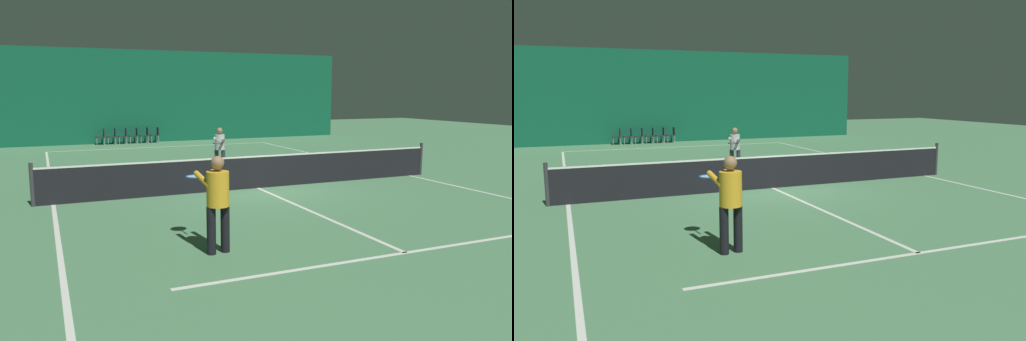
% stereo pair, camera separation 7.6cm
% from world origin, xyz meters
% --- Properties ---
extents(ground_plane, '(60.00, 60.00, 0.00)m').
position_xyz_m(ground_plane, '(0.00, 0.00, 0.00)').
color(ground_plane, '#4C7F56').
extents(backdrop_curtain, '(23.00, 0.12, 4.99)m').
position_xyz_m(backdrop_curtain, '(0.00, 14.71, 2.50)').
color(backdrop_curtain, '#0F5138').
rests_on(backdrop_curtain, ground).
extents(court_line_baseline_far, '(11.00, 0.10, 0.00)m').
position_xyz_m(court_line_baseline_far, '(0.00, 11.90, 0.00)').
color(court_line_baseline_far, silver).
rests_on(court_line_baseline_far, ground).
extents(court_line_service_far, '(8.25, 0.10, 0.00)m').
position_xyz_m(court_line_service_far, '(0.00, 6.40, 0.00)').
color(court_line_service_far, silver).
rests_on(court_line_service_far, ground).
extents(court_line_service_near, '(8.25, 0.10, 0.00)m').
position_xyz_m(court_line_service_near, '(0.00, -6.40, 0.00)').
color(court_line_service_near, silver).
rests_on(court_line_service_near, ground).
extents(court_line_sideline_left, '(0.10, 23.80, 0.00)m').
position_xyz_m(court_line_sideline_left, '(-5.50, 0.00, 0.00)').
color(court_line_sideline_left, silver).
rests_on(court_line_sideline_left, ground).
extents(court_line_sideline_right, '(0.10, 23.80, 0.00)m').
position_xyz_m(court_line_sideline_right, '(5.50, 0.00, 0.00)').
color(court_line_sideline_right, silver).
rests_on(court_line_sideline_right, ground).
extents(court_line_centre, '(0.10, 12.80, 0.00)m').
position_xyz_m(court_line_centre, '(0.00, 0.00, 0.00)').
color(court_line_centre, silver).
rests_on(court_line_centre, ground).
extents(tennis_net, '(12.00, 0.10, 1.07)m').
position_xyz_m(tennis_net, '(0.00, 0.00, 0.51)').
color(tennis_net, black).
rests_on(tennis_net, ground).
extents(player_near, '(0.53, 1.39, 1.69)m').
position_xyz_m(player_near, '(-2.98, -5.08, 0.99)').
color(player_near, black).
rests_on(player_near, ground).
extents(player_far, '(0.81, 1.31, 1.52)m').
position_xyz_m(player_far, '(0.04, 3.44, 0.89)').
color(player_far, '#2D2D38').
rests_on(player_far, ground).
extents(courtside_chair_0, '(0.44, 0.44, 0.84)m').
position_xyz_m(courtside_chair_0, '(-2.77, 14.16, 0.49)').
color(courtside_chair_0, '#99999E').
rests_on(courtside_chair_0, ground).
extents(courtside_chair_1, '(0.44, 0.44, 0.84)m').
position_xyz_m(courtside_chair_1, '(-2.20, 14.16, 0.49)').
color(courtside_chair_1, '#99999E').
rests_on(courtside_chair_1, ground).
extents(courtside_chair_2, '(0.44, 0.44, 0.84)m').
position_xyz_m(courtside_chair_2, '(-1.63, 14.16, 0.49)').
color(courtside_chair_2, '#99999E').
rests_on(courtside_chair_2, ground).
extents(courtside_chair_3, '(0.44, 0.44, 0.84)m').
position_xyz_m(courtside_chair_3, '(-1.06, 14.16, 0.49)').
color(courtside_chair_3, '#99999E').
rests_on(courtside_chair_3, ground).
extents(courtside_chair_4, '(0.44, 0.44, 0.84)m').
position_xyz_m(courtside_chair_4, '(-0.49, 14.16, 0.49)').
color(courtside_chair_4, '#99999E').
rests_on(courtside_chair_4, ground).
extents(courtside_chair_5, '(0.44, 0.44, 0.84)m').
position_xyz_m(courtside_chair_5, '(0.08, 14.16, 0.49)').
color(courtside_chair_5, '#99999E').
rests_on(courtside_chair_5, ground).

